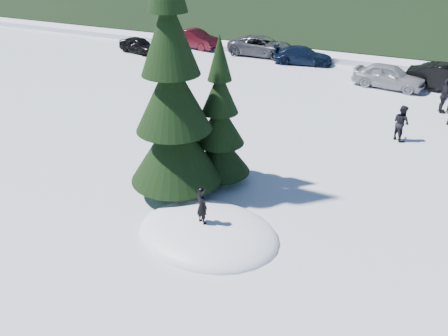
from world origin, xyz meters
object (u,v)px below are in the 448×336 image
at_px(adult_0, 401,123).
at_px(car_0, 139,45).
at_px(spruce_short, 220,128).
at_px(spruce_tall, 173,103).
at_px(car_5, 448,78).
at_px(car_4, 389,76).
at_px(adult_1, 445,96).
at_px(car_1, 195,39).
at_px(child_skier, 202,206).
at_px(car_2, 262,46).
at_px(car_3, 303,55).

distance_m(adult_0, car_0, 22.19).
bearing_deg(car_0, spruce_short, -124.04).
bearing_deg(spruce_tall, car_5, 64.38).
height_order(spruce_short, car_4, spruce_short).
height_order(adult_1, car_1, adult_1).
xyz_separation_m(spruce_tall, child_skier, (2.06, -1.92, -2.27)).
bearing_deg(child_skier, car_5, -86.78).
distance_m(spruce_tall, spruce_short, 2.11).
relative_size(car_0, car_1, 0.81).
distance_m(child_skier, car_1, 25.75).
xyz_separation_m(spruce_short, adult_1, (7.09, 11.50, -1.21)).
distance_m(spruce_tall, car_5, 19.03).
distance_m(car_4, car_5, 3.31).
relative_size(spruce_tall, spruce_short, 1.60).
bearing_deg(car_5, spruce_tall, 157.79).
distance_m(spruce_short, adult_1, 13.56).
bearing_deg(car_2, car_4, -113.81).
height_order(adult_0, car_2, adult_0).
bearing_deg(adult_0, car_5, -57.37).
bearing_deg(car_1, car_3, -86.82).
distance_m(child_skier, adult_0, 11.14).
relative_size(adult_0, car_3, 0.38).
relative_size(spruce_tall, car_3, 2.04).
distance_m(child_skier, adult_1, 15.99).
bearing_deg(car_3, child_skier, 178.57).
xyz_separation_m(car_0, car_3, (12.58, 2.38, 0.00)).
relative_size(car_1, car_4, 1.05).
xyz_separation_m(adult_0, adult_1, (1.57, 4.61, 0.09)).
relative_size(adult_0, car_1, 0.36).
height_order(spruce_tall, child_skier, spruce_tall).
relative_size(spruce_short, car_4, 1.27).
xyz_separation_m(spruce_short, car_4, (3.96, 14.72, -1.39)).
distance_m(adult_0, car_1, 21.18).
bearing_deg(car_5, spruce_short, 158.78).
xyz_separation_m(adult_1, car_0, (-22.03, 3.97, -0.29)).
relative_size(adult_1, car_3, 0.42).
height_order(spruce_tall, spruce_short, spruce_tall).
height_order(car_2, car_4, car_2).
xyz_separation_m(car_0, car_4, (18.90, -0.74, 0.11)).
bearing_deg(child_skier, car_0, -28.50).
relative_size(car_3, car_4, 1.00).
height_order(spruce_short, car_0, spruce_short).
xyz_separation_m(car_1, car_5, (19.03, -3.34, 0.03)).
xyz_separation_m(spruce_tall, adult_1, (8.09, 12.90, -2.42)).
bearing_deg(child_skier, spruce_tall, -21.80).
xyz_separation_m(car_1, car_3, (9.52, -1.10, -0.12)).
bearing_deg(car_2, spruce_tall, -167.31).
bearing_deg(adult_0, adult_1, -65.58).
bearing_deg(spruce_tall, child_skier, -42.86).
distance_m(car_2, car_4, 10.73).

